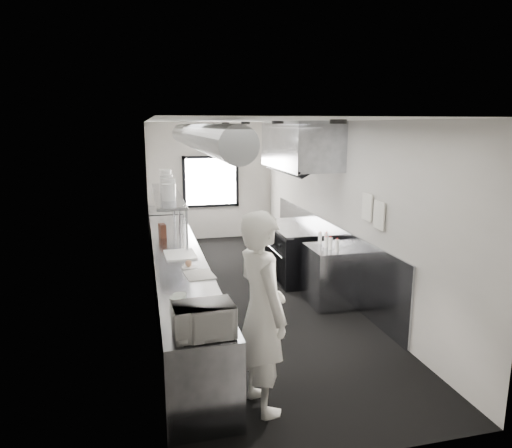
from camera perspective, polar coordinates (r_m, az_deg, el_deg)
floor at (r=7.81m, az=-1.05°, el=-8.51°), size 3.00×8.00×0.01m
ceiling at (r=7.31m, az=-1.13°, el=12.51°), size 3.00×8.00×0.01m
wall_back at (r=11.32m, az=-5.55°, el=5.20°), size 3.00×0.02×2.80m
wall_front at (r=3.76m, az=12.58°, el=-9.15°), size 3.00×0.02×2.80m
wall_left at (r=7.26m, az=-12.72°, el=1.10°), size 0.02×8.00×2.80m
wall_right at (r=7.89m, az=9.61°, el=2.10°), size 0.02×8.00×2.80m
wall_cladding at (r=8.34m, az=8.47°, el=-3.32°), size 0.03×5.50×1.10m
hvac_duct at (r=7.59m, az=-7.05°, el=10.52°), size 0.40×6.40×0.40m
service_window at (r=11.29m, az=-5.53°, el=5.18°), size 1.36×0.05×1.25m
exhaust_hood at (r=8.29m, az=5.32°, el=9.58°), size 0.81×2.20×0.88m
prep_counter at (r=7.03m, az=-9.40°, el=-7.14°), size 0.70×6.00×0.90m
pass_shelf at (r=8.23m, az=-10.77°, el=3.41°), size 0.45×3.00×0.68m
range at (r=8.57m, az=4.70°, el=-3.36°), size 0.88×1.60×0.94m
bottle_station at (r=7.36m, az=8.98°, el=-6.24°), size 0.65×0.80×0.90m
far_work_table at (r=10.59m, az=-10.99°, el=-0.66°), size 0.70×1.20×0.90m
notice_sheet_a at (r=6.77m, az=13.43°, el=2.02°), size 0.02×0.28×0.38m
notice_sheet_b at (r=6.48m, az=14.80°, el=1.05°), size 0.02×0.28×0.38m
line_cook at (r=4.52m, az=0.72°, el=-10.74°), size 0.61×0.80×1.98m
microwave at (r=4.24m, az=-6.46°, el=-11.59°), size 0.52×0.41×0.30m
deli_tub_a at (r=5.02m, az=-9.33°, el=-9.02°), size 0.19×0.19×0.11m
deli_tub_b at (r=4.94m, az=-9.68°, el=-9.39°), size 0.19×0.19×0.10m
newspaper at (r=5.90m, az=-6.94°, el=-6.18°), size 0.39×0.46×0.01m
small_plate at (r=6.21m, az=-8.23°, el=-5.25°), size 0.22×0.22×0.02m
pastry at (r=6.19m, az=-8.24°, el=-4.78°), size 0.09×0.09×0.09m
cutting_board at (r=6.81m, az=-9.25°, el=-3.71°), size 0.45×0.59×0.02m
knife_block at (r=7.92m, az=-11.37°, el=-0.80°), size 0.13×0.22×0.23m
plate_stack_a at (r=7.48m, az=-10.64°, el=3.85°), size 0.26×0.26×0.26m
plate_stack_b at (r=7.91m, az=-10.63°, el=4.43°), size 0.29×0.29×0.30m
plate_stack_c at (r=8.29m, az=-10.93°, el=4.82°), size 0.22×0.22×0.32m
plate_stack_d at (r=8.97m, az=-11.01°, el=5.44°), size 0.24×0.24×0.35m
squeeze_bottle_a at (r=6.97m, az=9.86°, el=-2.64°), size 0.07×0.07×0.19m
squeeze_bottle_b at (r=7.09m, az=9.08°, el=-2.38°), size 0.07×0.07×0.18m
squeeze_bottle_c at (r=7.20m, az=8.54°, el=-2.23°), size 0.07×0.07×0.16m
squeeze_bottle_d at (r=7.33m, az=8.58°, el=-1.84°), size 0.07×0.07×0.20m
squeeze_bottle_e at (r=7.43m, az=7.84°, el=-1.70°), size 0.07×0.07×0.18m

